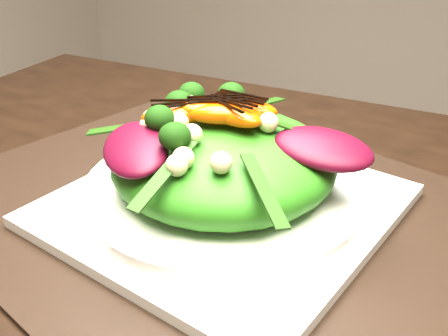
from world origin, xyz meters
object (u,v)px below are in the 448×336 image
at_px(orange_segment, 234,112).
at_px(placemat, 224,212).
at_px(salad_bowl, 224,191).
at_px(plate_base, 224,205).
at_px(lettuce_mound, 224,161).

bearing_deg(orange_segment, placemat, -107.77).
bearing_deg(salad_bowl, orange_segment, 72.23).
xyz_separation_m(placemat, plate_base, (0.00, 0.00, 0.01)).
height_order(placemat, lettuce_mound, lettuce_mound).
bearing_deg(placemat, orange_segment, 72.23).
bearing_deg(orange_segment, plate_base, -107.77).
height_order(plate_base, lettuce_mound, lettuce_mound).
bearing_deg(placemat, lettuce_mound, -90.00).
bearing_deg(plate_base, salad_bowl, -90.00).
relative_size(placemat, lettuce_mound, 2.67).
height_order(salad_bowl, lettuce_mound, lettuce_mound).
bearing_deg(placemat, salad_bowl, -90.00).
bearing_deg(placemat, plate_base, 0.00).
distance_m(placemat, lettuce_mound, 0.05).
xyz_separation_m(placemat, salad_bowl, (0.00, -0.00, 0.02)).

